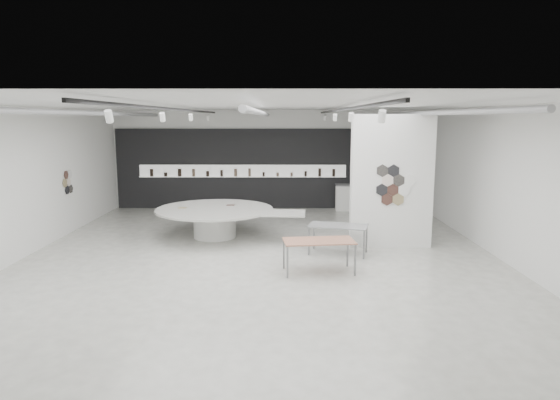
{
  "coord_description": "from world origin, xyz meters",
  "views": [
    {
      "loc": [
        0.55,
        -12.39,
        3.49
      ],
      "look_at": [
        0.48,
        1.2,
        1.26
      ],
      "focal_mm": 32.0,
      "sensor_mm": 36.0,
      "label": 1
    }
  ],
  "objects_px": {
    "partition_column": "(392,182)",
    "sample_table_wood": "(319,243)",
    "display_island": "(217,218)",
    "kitchen_counter": "(358,197)",
    "sample_table_stone": "(338,228)"
  },
  "relations": [
    {
      "from": "display_island",
      "to": "kitchen_counter",
      "type": "height_order",
      "value": "kitchen_counter"
    },
    {
      "from": "kitchen_counter",
      "to": "partition_column",
      "type": "bearing_deg",
      "value": -86.04
    },
    {
      "from": "partition_column",
      "to": "display_island",
      "type": "height_order",
      "value": "partition_column"
    },
    {
      "from": "partition_column",
      "to": "display_island",
      "type": "bearing_deg",
      "value": 168.13
    },
    {
      "from": "partition_column",
      "to": "sample_table_wood",
      "type": "bearing_deg",
      "value": -132.16
    },
    {
      "from": "display_island",
      "to": "kitchen_counter",
      "type": "distance_m",
      "value": 6.59
    },
    {
      "from": "partition_column",
      "to": "kitchen_counter",
      "type": "bearing_deg",
      "value": 90.54
    },
    {
      "from": "display_island",
      "to": "kitchen_counter",
      "type": "relative_size",
      "value": 2.52
    },
    {
      "from": "partition_column",
      "to": "sample_table_stone",
      "type": "distance_m",
      "value": 2.02
    },
    {
      "from": "partition_column",
      "to": "kitchen_counter",
      "type": "distance_m",
      "value": 5.66
    },
    {
      "from": "display_island",
      "to": "sample_table_stone",
      "type": "bearing_deg",
      "value": -24.36
    },
    {
      "from": "display_island",
      "to": "kitchen_counter",
      "type": "bearing_deg",
      "value": 46.55
    },
    {
      "from": "sample_table_wood",
      "to": "sample_table_stone",
      "type": "xyz_separation_m",
      "value": [
        0.62,
        1.57,
        0.0
      ]
    },
    {
      "from": "display_island",
      "to": "partition_column",
      "type": "bearing_deg",
      "value": -8.13
    },
    {
      "from": "partition_column",
      "to": "sample_table_wood",
      "type": "relative_size",
      "value": 2.14
    }
  ]
}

